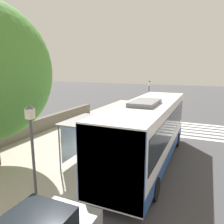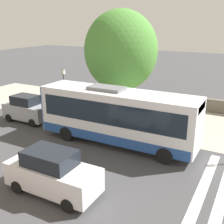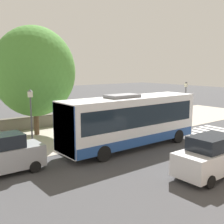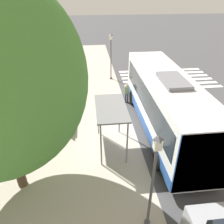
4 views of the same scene
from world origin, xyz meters
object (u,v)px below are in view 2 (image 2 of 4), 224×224
object	(u,v)px
bus	(117,116)
parked_car_far_lane	(52,173)
bus_shelter	(122,98)
bench	(159,114)
pedestrian	(183,134)
shade_tree	(121,51)
street_lamp_far	(64,89)
parked_car_behind_bus	(27,109)

from	to	relation	value
bus	parked_car_far_lane	size ratio (longest dim) A/B	2.31
bus_shelter	bench	distance (m)	3.67
bus	bench	size ratio (longest dim) A/B	5.98
bus	pedestrian	distance (m)	4.48
shade_tree	bus	bearing A→B (deg)	25.08
bench	shade_tree	distance (m)	6.89
bus	bus_shelter	distance (m)	3.81
street_lamp_far	parked_car_far_lane	world-z (taller)	street_lamp_far
bus	pedestrian	size ratio (longest dim) A/B	6.78
bench	shade_tree	size ratio (longest dim) A/B	0.20
parked_car_behind_bus	parked_car_far_lane	bearing A→B (deg)	50.56
bus_shelter	parked_car_behind_bus	world-z (taller)	bus_shelter
shade_tree	parked_car_far_lane	xyz separation A→B (m)	(14.32, 3.58, -4.27)
bench	shade_tree	bearing A→B (deg)	-112.66
street_lamp_far	bench	bearing A→B (deg)	115.82
bus	parked_car_behind_bus	size ratio (longest dim) A/B	2.70
bus_shelter	street_lamp_far	distance (m)	4.98
bus	shade_tree	world-z (taller)	shade_tree
bus_shelter	parked_car_far_lane	xyz separation A→B (m)	(10.06, 1.28, -1.13)
bench	parked_car_far_lane	bearing A→B (deg)	-4.37
bus_shelter	parked_car_behind_bus	distance (m)	7.91
bus	shade_tree	distance (m)	9.25
bus_shelter	parked_car_far_lane	bearing A→B (deg)	7.26
shade_tree	parked_car_behind_bus	size ratio (longest dim) A/B	2.29
bus_shelter	parked_car_behind_bus	size ratio (longest dim) A/B	0.79
bench	parked_car_behind_bus	world-z (taller)	parked_car_behind_bus
bus_shelter	pedestrian	size ratio (longest dim) A/B	1.97
pedestrian	parked_car_behind_bus	xyz separation A→B (m)	(1.12, -12.61, 0.12)
bus	parked_car_far_lane	bearing A→B (deg)	-0.68
parked_car_behind_bus	parked_car_far_lane	size ratio (longest dim) A/B	0.85
bus_shelter	pedestrian	distance (m)	5.89
bus	parked_car_behind_bus	distance (m)	8.63
bench	street_lamp_far	world-z (taller)	street_lamp_far
bench	street_lamp_far	size ratio (longest dim) A/B	0.41
shade_tree	parked_car_far_lane	bearing A→B (deg)	14.05
parked_car_behind_bus	parked_car_far_lane	distance (m)	10.98
parked_car_behind_bus	shade_tree	bearing A→B (deg)	146.29
pedestrian	street_lamp_far	distance (m)	10.43
pedestrian	street_lamp_far	world-z (taller)	street_lamp_far
bus_shelter	parked_car_far_lane	world-z (taller)	bus_shelter
pedestrian	shade_tree	bearing A→B (deg)	-128.91
parked_car_far_lane	parked_car_behind_bus	bearing A→B (deg)	-129.44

